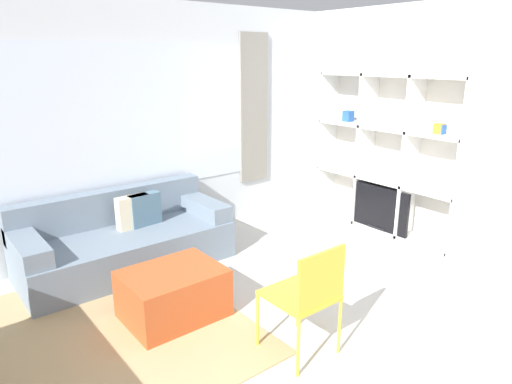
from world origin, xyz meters
The scene contains 7 objects.
wall_back centered at (0.00, 3.20, 1.36)m, with size 6.96×0.11×2.70m.
wall_right centered at (2.91, 1.58, 1.35)m, with size 0.07×4.36×2.70m, color silver.
area_rug centered at (-1.13, 1.66, 0.01)m, with size 2.41×2.30×0.01m, color tan.
shelving_unit centered at (2.73, 1.71, 0.93)m, with size 0.36×2.01×1.92m.
couch_main centered at (-0.30, 2.70, 0.28)m, with size 2.08×0.91×0.76m.
ottoman centered at (-0.39, 1.52, 0.21)m, with size 0.79×0.61×0.42m.
folding_chair centered at (0.11, 0.46, 0.52)m, with size 0.44×0.46×0.86m.
Camera 1 is at (-1.97, -1.55, 2.10)m, focal length 32.00 mm.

